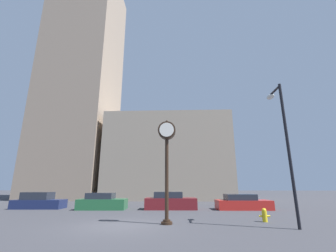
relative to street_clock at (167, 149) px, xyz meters
The scene contains 10 objects.
ground_plane 4.35m from the street_clock, 167.21° to the right, with size 200.00×200.00×0.00m, color #38383D.
building_tall_tower 32.78m from the street_clock, 123.96° to the left, with size 10.57×12.00×40.42m.
building_storefront_row 23.64m from the street_clock, 91.94° to the left, with size 17.79×12.00×12.02m.
street_clock is the anchor object (origin of this frame).
car_navy 13.96m from the street_clock, 145.68° to the left, with size 4.14×1.91×1.34m.
car_green 9.71m from the street_clock, 127.87° to the left, with size 3.91×2.13×1.30m.
car_maroon 8.18m from the street_clock, 90.49° to the left, with size 4.24×2.00×1.38m.
car_red 10.08m from the street_clock, 52.56° to the left, with size 4.32×2.02×1.20m.
fire_hydrant_near 6.24m from the street_clock, 10.81° to the left, with size 0.57×0.25×0.68m.
street_lamp_right 5.92m from the street_clock, ahead, with size 0.36×1.57×6.86m.
Camera 1 is at (2.70, -11.40, 1.79)m, focal length 24.00 mm.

